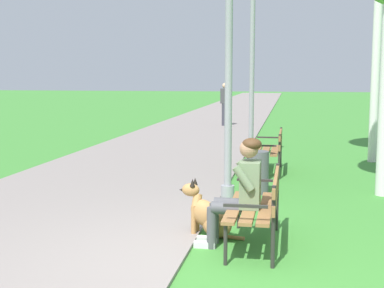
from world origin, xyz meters
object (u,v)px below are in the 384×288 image
(dog_shepherd, at_px, (209,216))
(pedestrian_distant, at_px, (225,104))
(park_bench_near, at_px, (259,202))
(lamp_post_near, at_px, (229,67))
(person_seated_on_near_bench, at_px, (241,188))
(park_bench_mid, at_px, (271,147))
(litter_bin, at_px, (258,172))
(lamp_post_mid, at_px, (252,71))

(dog_shepherd, relative_size, pedestrian_distant, 0.50)
(park_bench_near, bearing_deg, lamp_post_near, 106.91)
(person_seated_on_near_bench, bearing_deg, park_bench_mid, 88.16)
(dog_shepherd, distance_m, lamp_post_near, 2.44)
(lamp_post_near, bearing_deg, park_bench_near, -73.09)
(park_bench_mid, distance_m, pedestrian_distant, 9.79)
(park_bench_near, relative_size, litter_bin, 2.14)
(lamp_post_mid, bearing_deg, litter_bin, -83.86)
(lamp_post_near, relative_size, lamp_post_mid, 1.01)
(dog_shepherd, distance_m, lamp_post_mid, 6.22)
(park_bench_near, distance_m, person_seated_on_near_bench, 0.28)
(dog_shepherd, bearing_deg, lamp_post_near, 88.90)
(lamp_post_near, xyz_separation_m, litter_bin, (0.39, 0.91, -1.71))
(lamp_post_mid, bearing_deg, dog_shepherd, -90.56)
(lamp_post_mid, height_order, litter_bin, lamp_post_mid)
(litter_bin, distance_m, pedestrian_distant, 11.70)
(person_seated_on_near_bench, xyz_separation_m, litter_bin, (0.02, 2.89, -0.33))
(park_bench_near, distance_m, dog_shepherd, 0.71)
(park_bench_mid, height_order, lamp_post_near, lamp_post_near)
(park_bench_mid, distance_m, person_seated_on_near_bench, 4.86)
(litter_bin, bearing_deg, pedestrian_distant, 99.65)
(park_bench_mid, relative_size, lamp_post_mid, 0.38)
(park_bench_near, height_order, park_bench_mid, same)
(dog_shepherd, bearing_deg, lamp_post_mid, 89.44)
(park_bench_near, relative_size, lamp_post_near, 0.38)
(lamp_post_near, height_order, lamp_post_mid, lamp_post_near)
(park_bench_mid, distance_m, dog_shepherd, 4.58)
(park_bench_near, xyz_separation_m, lamp_post_near, (-0.58, 1.91, 1.54))
(dog_shepherd, height_order, lamp_post_mid, lamp_post_mid)
(dog_shepherd, relative_size, litter_bin, 1.18)
(park_bench_near, relative_size, park_bench_mid, 1.00)
(lamp_post_mid, bearing_deg, pedestrian_distant, 101.10)
(park_bench_near, bearing_deg, dog_shepherd, 157.54)
(lamp_post_mid, relative_size, litter_bin, 5.61)
(lamp_post_near, distance_m, lamp_post_mid, 4.30)
(park_bench_near, height_order, pedestrian_distant, pedestrian_distant)
(park_bench_near, bearing_deg, pedestrian_distant, 98.52)
(park_bench_near, distance_m, litter_bin, 2.83)
(dog_shepherd, relative_size, lamp_post_near, 0.21)
(pedestrian_distant, bearing_deg, dog_shepherd, -83.77)
(lamp_post_mid, xyz_separation_m, litter_bin, (0.37, -3.39, -1.68))
(lamp_post_mid, bearing_deg, lamp_post_near, -90.35)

